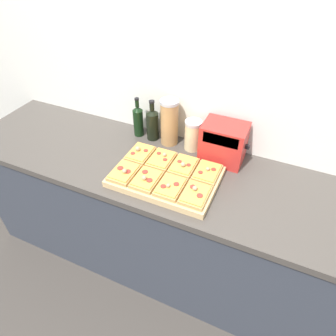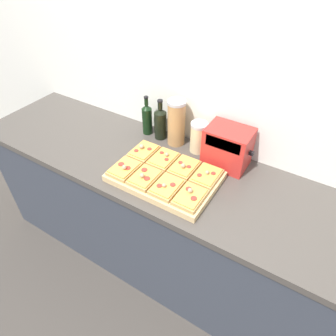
{
  "view_description": "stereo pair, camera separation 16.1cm",
  "coord_description": "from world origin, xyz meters",
  "px_view_note": "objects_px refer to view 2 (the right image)",
  "views": [
    {
      "loc": [
        0.51,
        -0.85,
        2.01
      ],
      "look_at": [
        0.01,
        0.26,
        0.97
      ],
      "focal_mm": 32.0,
      "sensor_mm": 36.0,
      "label": 1
    },
    {
      "loc": [
        0.65,
        -0.78,
        2.01
      ],
      "look_at": [
        0.01,
        0.26,
        0.97
      ],
      "focal_mm": 32.0,
      "sensor_mm": 36.0,
      "label": 2
    }
  ],
  "objects_px": {
    "grain_jar_tall": "(176,123)",
    "grain_jar_short": "(199,137)",
    "wine_bottle": "(160,123)",
    "olive_oil_bottle": "(147,119)",
    "cutting_board": "(165,176)",
    "toaster_oven": "(228,147)"
  },
  "relations": [
    {
      "from": "grain_jar_tall",
      "to": "wine_bottle",
      "type": "bearing_deg",
      "value": 180.0
    },
    {
      "from": "wine_bottle",
      "to": "grain_jar_tall",
      "type": "relative_size",
      "value": 0.9
    },
    {
      "from": "grain_jar_short",
      "to": "toaster_oven",
      "type": "xyz_separation_m",
      "value": [
        0.19,
        -0.03,
        0.02
      ]
    },
    {
      "from": "wine_bottle",
      "to": "grain_jar_short",
      "type": "xyz_separation_m",
      "value": [
        0.27,
        0.0,
        -0.01
      ]
    },
    {
      "from": "olive_oil_bottle",
      "to": "grain_jar_short",
      "type": "bearing_deg",
      "value": 0.0
    },
    {
      "from": "cutting_board",
      "to": "wine_bottle",
      "type": "distance_m",
      "value": 0.41
    },
    {
      "from": "cutting_board",
      "to": "olive_oil_bottle",
      "type": "bearing_deg",
      "value": 136.18
    },
    {
      "from": "cutting_board",
      "to": "wine_bottle",
      "type": "relative_size",
      "value": 2.12
    },
    {
      "from": "wine_bottle",
      "to": "grain_jar_short",
      "type": "height_order",
      "value": "wine_bottle"
    },
    {
      "from": "cutting_board",
      "to": "wine_bottle",
      "type": "height_order",
      "value": "wine_bottle"
    },
    {
      "from": "toaster_oven",
      "to": "grain_jar_short",
      "type": "bearing_deg",
      "value": 171.21
    },
    {
      "from": "grain_jar_short",
      "to": "toaster_oven",
      "type": "height_order",
      "value": "toaster_oven"
    },
    {
      "from": "grain_jar_tall",
      "to": "toaster_oven",
      "type": "xyz_separation_m",
      "value": [
        0.35,
        -0.03,
        -0.03
      ]
    },
    {
      "from": "olive_oil_bottle",
      "to": "grain_jar_tall",
      "type": "height_order",
      "value": "grain_jar_tall"
    },
    {
      "from": "grain_jar_tall",
      "to": "grain_jar_short",
      "type": "distance_m",
      "value": 0.16
    },
    {
      "from": "cutting_board",
      "to": "grain_jar_tall",
      "type": "height_order",
      "value": "grain_jar_tall"
    },
    {
      "from": "grain_jar_tall",
      "to": "toaster_oven",
      "type": "relative_size",
      "value": 1.09
    },
    {
      "from": "olive_oil_bottle",
      "to": "grain_jar_tall",
      "type": "xyz_separation_m",
      "value": [
        0.22,
        0.0,
        0.04
      ]
    },
    {
      "from": "olive_oil_bottle",
      "to": "grain_jar_tall",
      "type": "relative_size",
      "value": 0.89
    },
    {
      "from": "cutting_board",
      "to": "toaster_oven",
      "type": "distance_m",
      "value": 0.38
    },
    {
      "from": "cutting_board",
      "to": "grain_jar_short",
      "type": "distance_m",
      "value": 0.34
    },
    {
      "from": "grain_jar_tall",
      "to": "grain_jar_short",
      "type": "xyz_separation_m",
      "value": [
        0.15,
        0.0,
        -0.05
      ]
    }
  ]
}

